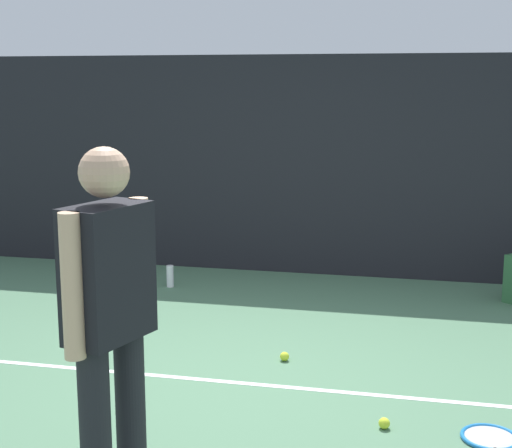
{
  "coord_description": "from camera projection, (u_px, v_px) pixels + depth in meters",
  "views": [
    {
      "loc": [
        1.12,
        -4.57,
        1.97
      ],
      "look_at": [
        0.0,
        0.4,
        1.0
      ],
      "focal_mm": 52.66,
      "sensor_mm": 36.0,
      "label": 1
    }
  ],
  "objects": [
    {
      "name": "tennis_player",
      "position": [
        109.0,
        313.0,
        3.3
      ],
      "size": [
        0.33,
        0.51,
        1.7
      ],
      "rotation": [
        0.0,
        0.0,
        1.27
      ],
      "color": "black",
      "rests_on": "ground"
    },
    {
      "name": "ground_plane",
      "position": [
        243.0,
        383.0,
        4.99
      ],
      "size": [
        12.0,
        12.0,
        0.0
      ],
      "primitive_type": "plane",
      "color": "#4C7556"
    },
    {
      "name": "back_fence",
      "position": [
        312.0,
        166.0,
        7.65
      ],
      "size": [
        10.0,
        0.1,
        2.24
      ],
      "primitive_type": "cube",
      "color": "black",
      "rests_on": "ground"
    },
    {
      "name": "tennis_ball_near_player",
      "position": [
        284.0,
        356.0,
        5.37
      ],
      "size": [
        0.07,
        0.07,
        0.07
      ],
      "primitive_type": "sphere",
      "color": "#CCE033",
      "rests_on": "ground"
    },
    {
      "name": "tennis_racket",
      "position": [
        491.0,
        440.0,
        4.17
      ],
      "size": [
        0.36,
        0.63,
        0.03
      ],
      "rotation": [
        0.0,
        0.0,
        1.67
      ],
      "color": "black",
      "rests_on": "ground"
    },
    {
      "name": "water_bottle",
      "position": [
        170.0,
        276.0,
        7.29
      ],
      "size": [
        0.07,
        0.07,
        0.21
      ],
      "primitive_type": "cylinder",
      "color": "white",
      "rests_on": "ground"
    },
    {
      "name": "court_line",
      "position": [
        242.0,
        383.0,
        4.97
      ],
      "size": [
        9.0,
        0.05,
        0.0
      ],
      "primitive_type": "cube",
      "color": "white",
      "rests_on": "ground"
    },
    {
      "name": "tennis_ball_by_fence",
      "position": [
        384.0,
        423.0,
        4.32
      ],
      "size": [
        0.07,
        0.07,
        0.07
      ],
      "primitive_type": "sphere",
      "color": "#CCE033",
      "rests_on": "ground"
    }
  ]
}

